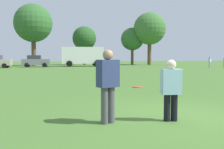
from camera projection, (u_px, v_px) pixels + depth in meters
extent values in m
plane|color=#47702D|center=(178.00, 116.00, 7.05)|extent=(174.66, 174.66, 0.00)
cylinder|color=#4C4C51|center=(105.00, 106.00, 6.20)|extent=(0.17, 0.17, 0.87)
cylinder|color=#4C4C51|center=(111.00, 105.00, 6.31)|extent=(0.17, 0.17, 0.87)
cube|color=navy|center=(108.00, 73.00, 6.20)|extent=(0.56, 0.44, 0.65)
sphere|color=tan|center=(108.00, 55.00, 6.17)|extent=(0.25, 0.25, 0.25)
cylinder|color=black|center=(174.00, 107.00, 6.49)|extent=(0.16, 0.16, 0.67)
cylinder|color=black|center=(167.00, 108.00, 6.47)|extent=(0.16, 0.16, 0.67)
cube|color=#9EC6E5|center=(171.00, 82.00, 6.44)|extent=(0.50, 0.33, 0.62)
sphere|color=beige|center=(171.00, 65.00, 6.41)|extent=(0.24, 0.24, 0.24)
cylinder|color=#E54C33|center=(137.00, 87.00, 6.32)|extent=(0.27, 0.27, 0.05)
cube|color=#D8590C|center=(112.00, 85.00, 14.80)|extent=(0.32, 0.32, 0.03)
cone|color=orange|center=(112.00, 80.00, 14.78)|extent=(0.24, 0.24, 0.45)
cylinder|color=black|center=(7.00, 65.00, 38.80)|extent=(0.67, 0.26, 0.66)
cylinder|color=black|center=(4.00, 66.00, 36.84)|extent=(0.67, 0.26, 0.66)
cube|color=slate|center=(36.00, 62.00, 40.63)|extent=(4.30, 2.06, 0.90)
cube|color=#2D333D|center=(34.00, 57.00, 40.54)|extent=(2.10, 1.76, 0.64)
cylinder|color=black|center=(45.00, 65.00, 41.88)|extent=(0.67, 0.26, 0.66)
cylinder|color=black|center=(44.00, 65.00, 39.92)|extent=(0.67, 0.26, 0.66)
cylinder|color=black|center=(28.00, 65.00, 41.41)|extent=(0.67, 0.26, 0.66)
cylinder|color=black|center=(27.00, 65.00, 39.45)|extent=(0.67, 0.26, 0.66)
cube|color=white|center=(83.00, 55.00, 43.48)|extent=(6.94, 2.92, 2.70)
cube|color=#B2B2B7|center=(108.00, 57.00, 44.26)|extent=(1.94, 2.41, 2.00)
cylinder|color=black|center=(95.00, 63.00, 45.31)|extent=(0.98, 0.34, 0.96)
cylinder|color=black|center=(97.00, 64.00, 42.62)|extent=(0.98, 0.34, 0.96)
cylinder|color=black|center=(69.00, 63.00, 44.51)|extent=(0.98, 0.34, 0.96)
cylinder|color=black|center=(69.00, 64.00, 41.82)|extent=(0.98, 0.34, 0.96)
cylinder|color=gray|center=(210.00, 65.00, 36.54)|extent=(0.15, 0.15, 0.81)
cylinder|color=gray|center=(209.00, 65.00, 36.43)|extent=(0.15, 0.15, 0.81)
cube|color=#9EC6E5|center=(210.00, 60.00, 36.44)|extent=(0.51, 0.44, 0.57)
sphere|color=#8C664C|center=(210.00, 58.00, 36.41)|extent=(0.22, 0.22, 0.22)
cylinder|color=#1E234C|center=(224.00, 65.00, 40.20)|extent=(0.15, 0.15, 0.81)
cylinder|color=brown|center=(34.00, 53.00, 45.55)|extent=(0.77, 0.77, 4.60)
sphere|color=#33662D|center=(33.00, 23.00, 45.20)|extent=(6.58, 6.58, 6.58)
cylinder|color=brown|center=(84.00, 57.00, 51.36)|extent=(0.54, 0.54, 3.24)
sphere|color=#285623|center=(84.00, 38.00, 51.12)|extent=(4.63, 4.63, 4.63)
cylinder|color=brown|center=(132.00, 57.00, 53.11)|extent=(0.54, 0.54, 3.21)
sphere|color=#33662D|center=(132.00, 39.00, 52.87)|extent=(4.59, 4.59, 4.59)
cylinder|color=brown|center=(149.00, 54.00, 51.75)|extent=(0.74, 0.74, 4.42)
sphere|color=#3D7033|center=(150.00, 29.00, 51.42)|extent=(6.32, 6.32, 6.32)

